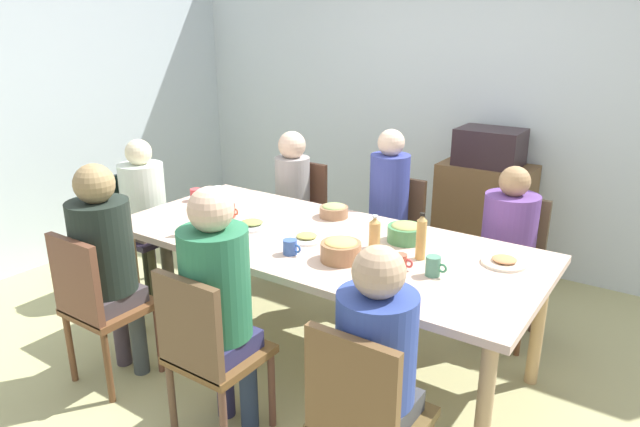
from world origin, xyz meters
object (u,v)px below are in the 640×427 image
Objects in this scene: cup_2 at (400,261)px; bottle_1 at (375,233)px; microwave at (490,147)px; dining_table at (320,249)px; person_1 at (388,206)px; chair_6 at (364,416)px; cup_1 at (290,247)px; chair_4 at (299,212)px; cup_6 at (218,193)px; bowl_1 at (334,210)px; person_4 at (292,192)px; side_cabinet at (483,220)px; plate_1 at (307,238)px; person_5 at (105,254)px; person_2 at (145,203)px; chair_0 at (207,349)px; cup_3 at (230,210)px; bottle_2 at (196,216)px; person_0 at (218,293)px; bowl_0 at (406,232)px; chair_3 at (509,259)px; bottle_0 at (421,237)px; person_3 at (508,237)px; plate_2 at (504,262)px; bowl_2 at (341,250)px; cup_5 at (204,201)px; cup_0 at (196,195)px; plate_3 at (252,224)px; cup_4 at (433,266)px; chair_1 at (393,233)px; chair_5 at (96,301)px; chair_2 at (139,225)px; plate_0 at (225,239)px.

bottle_1 is (-0.24, 0.17, 0.05)m from cup_2.
dining_table is at bearing -102.35° from microwave.
chair_6 is at bearing -64.59° from person_1.
chair_4 is at bearing 124.62° from cup_1.
bowl_1 is at bearing 8.12° from cup_6.
side_cabinet is at bearing 36.99° from person_4.
person_4 is 5.44× the size of plate_1.
person_1 reaches higher than person_5.
chair_0 is at bearing -30.95° from person_2.
cup_3 is 0.35m from bottle_2.
person_4 is at bearing 116.60° from person_0.
cup_1 is (-0.43, -0.52, -0.02)m from bowl_0.
chair_3 is at bearing 55.35° from cup_1.
bottle_0 is 1.35× the size of bottle_1.
person_3 reaches higher than plate_2.
cup_2 is 1.23m from bottle_2.
cup_5 is at bearing 169.32° from bowl_2.
person_0 is at bearing 90.00° from chair_0.
bottle_1 is (1.16, -0.78, 0.15)m from person_4.
cup_2 is at bearing 54.58° from chair_0.
bottle_0 is at bearing -46.37° from bowl_0.
chair_4 is at bearing 70.25° from cup_0.
dining_table is 0.63m from bottle_0.
chair_4 reaches higher than plate_3.
cup_0 is at bearing -132.75° from microwave.
bottle_1 reaches higher than chair_0.
chair_4 reaches higher than bowl_0.
cup_4 is at bearing -2.69° from person_2.
plate_1 is 1.84× the size of cup_6.
chair_1 reaches higher than bowl_1.
person_2 is 10.81× the size of cup_2.
person_1 is 1.75m from person_2.
person_5 reaches higher than chair_5.
side_cabinet is at bearing 40.95° from chair_2.
chair_0 is 4.18× the size of plate_1.
cup_3 is at bearing -121.38° from microwave.
bowl_0 is 1.10× the size of bottle_1.
cup_4 is at bearing -4.51° from cup_5.
chair_1 is 0.79× the size of person_3.
chair_6 reaches higher than bowl_2.
cup_0 is (-0.29, -0.71, 0.11)m from person_4.
microwave reaches higher than cup_3.
cup_0 is at bearing 137.16° from chair_0.
plate_2 is (0.15, -0.60, 0.09)m from person_3.
plate_1 is at bearing -92.70° from chair_1.
person_0 is 1.00× the size of person_1.
bottle_0 reaches higher than chair_3.
chair_0 is 0.77× the size of person_4.
plate_0 is at bearing -145.81° from bowl_0.
person_1 is 6.95× the size of bowl_1.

